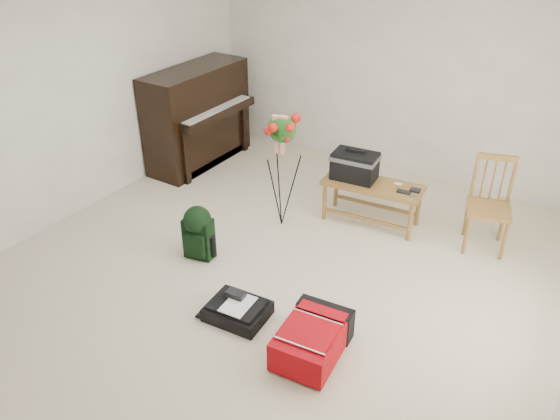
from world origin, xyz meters
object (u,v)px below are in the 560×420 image
Objects in this scene: piano at (198,118)px; dining_chair at (490,206)px; red_suitcase at (315,336)px; green_backpack at (198,230)px; bench at (361,171)px; black_duffel at (238,310)px; flower_stand at (282,172)px.

piano is 3.71m from dining_chair.
red_suitcase is at bearing -36.67° from piano.
green_backpack is (-1.59, 0.51, 0.16)m from red_suitcase.
green_backpack is (-0.99, -1.52, -0.26)m from bench.
black_duffel is at bearing -139.18° from dining_chair.
piano is at bearing 137.68° from red_suitcase.
bench is 1.14× the size of dining_chair.
bench is at bearing -4.95° from piano.
red_suitcase is 0.55× the size of flower_stand.
red_suitcase is 0.74m from black_duffel.
red_suitcase is 1.96m from flower_stand.
green_backpack is 1.06m from flower_stand.
red_suitcase is at bearing -67.92° from flower_stand.
bench is (2.40, -0.21, -0.03)m from piano.
flower_stand is at bearing -143.90° from bench.
piano is 2.41m from bench.
red_suitcase is 1.67m from green_backpack.
bench is 1.55× the size of red_suitcase.
bench is 1.83m from green_backpack.
bench is 1.96× the size of green_backpack.
dining_chair is at bearing -0.34° from piano.
piano is 1.18× the size of flower_stand.
flower_stand is (-0.63, -0.57, 0.05)m from bench.
dining_chair is 2.86m from green_backpack.
black_duffel is at bearing -41.99° from green_backpack.
flower_stand reaches higher than green_backpack.
bench is at bearing 81.21° from black_duffel.
piano is 1.93m from flower_stand.
black_duffel is 1.02m from green_backpack.
flower_stand reaches higher than piano.
dining_chair is at bearing 26.03° from green_backpack.
green_backpack is at bearing 156.62° from red_suitcase.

